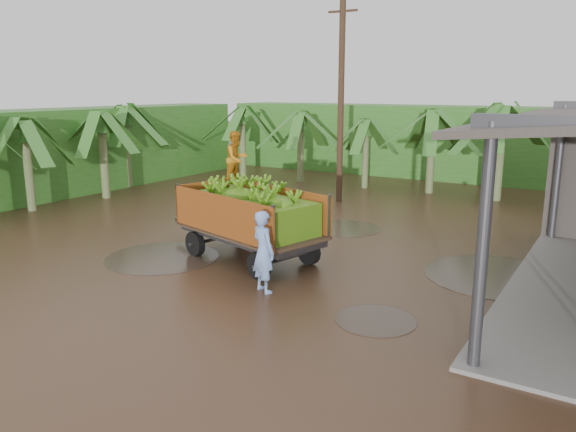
# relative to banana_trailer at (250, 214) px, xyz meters

# --- Properties ---
(ground) EXTENTS (100.00, 100.00, 0.00)m
(ground) POSITION_rel_banana_trailer_xyz_m (1.27, 0.73, -1.24)
(ground) COLOR black
(ground) RESTS_ON ground
(hedge_north) EXTENTS (22.00, 3.00, 3.60)m
(hedge_north) POSITION_rel_banana_trailer_xyz_m (-0.73, 16.73, 0.56)
(hedge_north) COLOR #2D661E
(hedge_north) RESTS_ON ground
(hedge_west) EXTENTS (3.00, 18.00, 3.60)m
(hedge_west) POSITION_rel_banana_trailer_xyz_m (-12.73, 4.73, 0.56)
(hedge_west) COLOR #2D661E
(hedge_west) RESTS_ON ground
(banana_trailer) EXTENTS (5.70, 2.95, 3.36)m
(banana_trailer) POSITION_rel_banana_trailer_xyz_m (0.00, 0.00, 0.00)
(banana_trailer) COLOR #C15F1B
(banana_trailer) RESTS_ON ground
(man_blue) EXTENTS (0.80, 0.68, 1.86)m
(man_blue) POSITION_rel_banana_trailer_xyz_m (1.65, -1.79, -0.31)
(man_blue) COLOR #7B9EE0
(man_blue) RESTS_ON ground
(utility_pole) EXTENTS (1.20, 0.24, 7.88)m
(utility_pole) POSITION_rel_banana_trailer_xyz_m (-1.54, 8.34, 2.76)
(utility_pole) COLOR #47301E
(utility_pole) RESTS_ON ground
(banana_plants) EXTENTS (24.98, 19.77, 3.97)m
(banana_plants) POSITION_rel_banana_trailer_xyz_m (-4.18, 7.25, 0.56)
(banana_plants) COLOR #2D661E
(banana_plants) RESTS_ON ground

